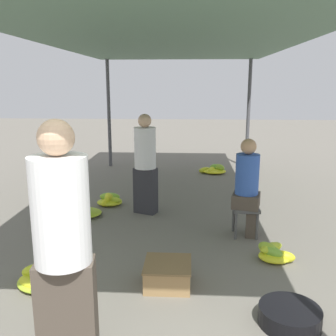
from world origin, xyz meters
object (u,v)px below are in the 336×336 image
(basin_black, at_px, (290,316))
(shopper_walking_mid, at_px, (145,163))
(banana_pile_left_1, at_px, (82,211))
(banana_pile_right_1, at_px, (214,170))
(crate_near, at_px, (168,274))
(banana_pile_left_0, at_px, (45,280))
(banana_pile_left_2, at_px, (109,200))
(stool, at_px, (245,212))
(vendor_foreground, at_px, (63,248))
(vendor_seated, at_px, (248,186))
(banana_pile_right_0, at_px, (274,253))

(basin_black, relative_size, shopper_walking_mid, 0.33)
(banana_pile_left_1, bearing_deg, banana_pile_right_1, 53.99)
(banana_pile_left_1, bearing_deg, crate_near, -53.42)
(banana_pile_left_0, height_order, banana_pile_left_2, banana_pile_left_2)
(stool, distance_m, crate_near, 1.63)
(crate_near, bearing_deg, banana_pile_left_1, 126.58)
(vendor_foreground, bearing_deg, banana_pile_left_2, 97.72)
(vendor_foreground, height_order, shopper_walking_mid, vendor_foreground)
(banana_pile_left_0, bearing_deg, stool, 33.20)
(banana_pile_right_1, distance_m, shopper_walking_mid, 3.10)
(stool, relative_size, banana_pile_right_1, 0.62)
(basin_black, bearing_deg, banana_pile_left_0, 168.15)
(banana_pile_left_2, relative_size, shopper_walking_mid, 0.29)
(banana_pile_left_2, bearing_deg, shopper_walking_mid, -27.53)
(basin_black, height_order, banana_pile_right_1, banana_pile_right_1)
(banana_pile_right_1, xyz_separation_m, crate_near, (-0.77, -4.89, 0.04))
(banana_pile_left_0, distance_m, shopper_walking_mid, 2.47)
(banana_pile_left_0, bearing_deg, vendor_seated, 33.07)
(basin_black, bearing_deg, shopper_walking_mid, 119.19)
(banana_pile_right_0, xyz_separation_m, shopper_walking_mid, (-1.64, 1.54, 0.71))
(vendor_foreground, relative_size, crate_near, 3.78)
(banana_pile_right_0, bearing_deg, vendor_foreground, -135.54)
(shopper_walking_mid, bearing_deg, stool, -30.24)
(crate_near, bearing_deg, shopper_walking_mid, 102.31)
(banana_pile_left_2, xyz_separation_m, shopper_walking_mid, (0.65, -0.34, 0.71))
(stool, xyz_separation_m, banana_pile_left_0, (-2.16, -1.42, -0.25))
(vendor_seated, xyz_separation_m, shopper_walking_mid, (-1.43, 0.82, 0.13))
(banana_pile_left_2, height_order, crate_near, crate_near)
(vendor_seated, relative_size, banana_pile_right_1, 2.03)
(banana_pile_right_0, relative_size, shopper_walking_mid, 0.29)
(banana_pile_left_2, height_order, shopper_walking_mid, shopper_walking_mid)
(basin_black, bearing_deg, stool, 93.15)
(basin_black, relative_size, banana_pile_right_0, 1.16)
(banana_pile_left_1, height_order, banana_pile_right_0, banana_pile_left_1)
(banana_pile_left_1, bearing_deg, vendor_foreground, -75.57)
(vendor_seated, bearing_deg, crate_near, -126.16)
(basin_black, xyz_separation_m, banana_pile_left_0, (-2.27, 0.48, -0.01))
(basin_black, bearing_deg, vendor_seated, 92.59)
(banana_pile_left_0, bearing_deg, shopper_walking_mid, 71.48)
(banana_pile_left_0, bearing_deg, banana_pile_left_1, 95.41)
(banana_pile_left_0, relative_size, shopper_walking_mid, 0.38)
(basin_black, distance_m, shopper_walking_mid, 3.19)
(vendor_foreground, distance_m, shopper_walking_mid, 3.30)
(banana_pile_left_1, relative_size, banana_pile_left_2, 1.36)
(vendor_foreground, height_order, basin_black, vendor_foreground)
(vendor_foreground, distance_m, stool, 2.99)
(banana_pile_right_0, bearing_deg, basin_black, -96.03)
(banana_pile_right_1, bearing_deg, basin_black, -87.05)
(vendor_foreground, bearing_deg, banana_pile_left_1, 104.43)
(banana_pile_left_2, distance_m, banana_pile_right_0, 2.96)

